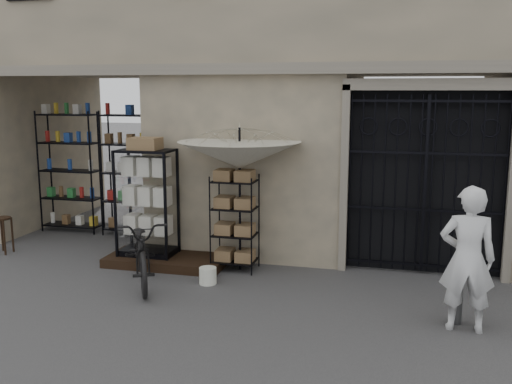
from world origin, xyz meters
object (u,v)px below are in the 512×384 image
(display_cabinet, at_px, (147,208))
(white_bucket, at_px, (208,276))
(wire_rack, at_px, (235,224))
(bicycle, at_px, (143,283))
(market_umbrella, at_px, (240,148))
(wooden_stool, at_px, (3,234))
(shopkeeper, at_px, (463,329))
(steel_bollard, at_px, (457,295))

(display_cabinet, bearing_deg, white_bucket, -30.21)
(wire_rack, relative_size, bicycle, 0.79)
(display_cabinet, relative_size, white_bucket, 7.34)
(white_bucket, bearing_deg, wire_rack, 75.63)
(market_umbrella, xyz_separation_m, wooden_stool, (-4.41, -0.14, -1.67))
(wire_rack, distance_m, shopkeeper, 3.84)
(display_cabinet, xyz_separation_m, white_bucket, (1.34, -0.77, -0.83))
(white_bucket, xyz_separation_m, bicycle, (-0.97, -0.22, -0.13))
(market_umbrella, distance_m, steel_bollard, 3.92)
(steel_bollard, height_order, shopkeeper, steel_bollard)
(bicycle, distance_m, steel_bollard, 4.55)
(market_umbrella, height_order, bicycle, market_umbrella)
(display_cabinet, xyz_separation_m, wire_rack, (1.54, 0.01, -0.19))
(white_bucket, relative_size, wooden_stool, 0.40)
(wooden_stool, height_order, shopkeeper, wooden_stool)
(bicycle, distance_m, wooden_stool, 3.30)
(display_cabinet, distance_m, wooden_stool, 2.86)
(market_umbrella, xyz_separation_m, white_bucket, (-0.28, -0.81, -1.89))
(steel_bollard, bearing_deg, bicycle, 174.58)
(shopkeeper, bearing_deg, steel_bollard, -69.98)
(wire_rack, distance_m, market_umbrella, 1.25)
(display_cabinet, bearing_deg, steel_bollard, -16.34)
(wire_rack, bearing_deg, white_bucket, -112.27)
(bicycle, bearing_deg, market_umbrella, 10.53)
(bicycle, relative_size, shopkeeper, 1.10)
(white_bucket, bearing_deg, steel_bollard, -10.34)
(wooden_stool, xyz_separation_m, shopkeeper, (7.73, -1.49, -0.35))
(wire_rack, bearing_deg, steel_bollard, -31.16)
(wire_rack, height_order, bicycle, wire_rack)
(market_umbrella, distance_m, wooden_stool, 4.72)
(display_cabinet, distance_m, white_bucket, 1.75)
(display_cabinet, xyz_separation_m, steel_bollard, (4.87, -1.42, -0.59))
(wooden_stool, bearing_deg, bicycle, -15.72)
(wire_rack, distance_m, white_bucket, 1.04)
(wire_rack, relative_size, white_bucket, 5.93)
(wire_rack, relative_size, wooden_stool, 2.37)
(wooden_stool, height_order, steel_bollard, steel_bollard)
(market_umbrella, bearing_deg, white_bucket, -109.34)
(display_cabinet, relative_size, shopkeeper, 1.08)
(bicycle, relative_size, wooden_stool, 3.02)
(wire_rack, height_order, shopkeeper, wire_rack)
(market_umbrella, distance_m, shopkeeper, 4.21)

